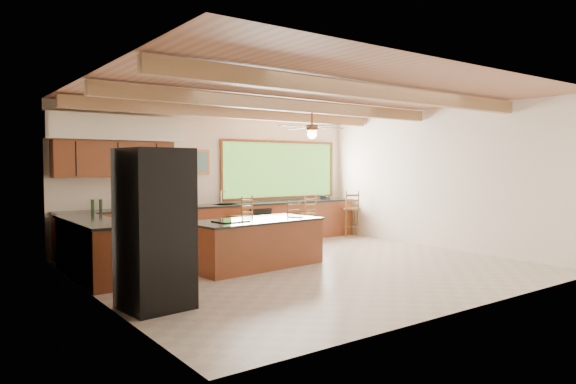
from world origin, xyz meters
TOP-DOWN VIEW (x-y plane):
  - ground at (0.00, 0.00)m, footprint 7.20×7.20m
  - room_shell at (-0.17, 0.65)m, footprint 7.27×6.54m
  - counter_run at (-0.82, 2.52)m, footprint 7.12×3.10m
  - island at (-0.72, 0.60)m, footprint 2.47×1.33m
  - refrigerator at (-3.13, -0.92)m, footprint 0.85×0.83m
  - bar_stool_a at (0.10, 2.36)m, footprint 0.51×0.51m
  - bar_stool_b at (0.90, 1.67)m, footprint 0.43×0.43m
  - bar_stool_c at (1.90, 2.39)m, footprint 0.39×0.39m
  - bar_stool_d at (3.29, 2.39)m, footprint 0.53×0.53m

SIDE VIEW (x-z plane):
  - ground at x=0.00m, z-range 0.00..0.00m
  - island at x=-0.72m, z-range -0.01..0.84m
  - counter_run at x=-0.82m, z-range -0.16..1.09m
  - bar_stool_b at x=0.90m, z-range 0.10..1.15m
  - bar_stool_c at x=1.90m, z-range 0.10..1.18m
  - bar_stool_a at x=0.10m, z-range 0.11..1.25m
  - bar_stool_d at x=3.29m, z-range 0.11..1.25m
  - refrigerator at x=-3.13m, z-range 0.00..1.99m
  - room_shell at x=-0.17m, z-range 0.70..3.72m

